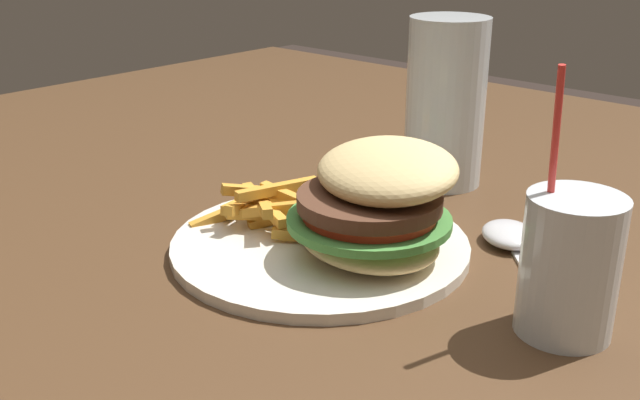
{
  "coord_description": "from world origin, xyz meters",
  "views": [
    {
      "loc": [
        0.41,
        -0.5,
        1.05
      ],
      "look_at": [
        0.01,
        -0.06,
        0.82
      ],
      "focal_mm": 42.0,
      "sensor_mm": 36.0,
      "label": 1
    }
  ],
  "objects_px": {
    "meal_plate_near": "(352,218)",
    "juice_glass": "(569,271)",
    "beer_glass": "(445,106)",
    "spoon": "(511,238)"
  },
  "relations": [
    {
      "from": "beer_glass",
      "to": "spoon",
      "type": "relative_size",
      "value": 1.1
    },
    {
      "from": "spoon",
      "to": "beer_glass",
      "type": "bearing_deg",
      "value": 12.53
    },
    {
      "from": "beer_glass",
      "to": "juice_glass",
      "type": "relative_size",
      "value": 0.94
    },
    {
      "from": "meal_plate_near",
      "to": "juice_glass",
      "type": "relative_size",
      "value": 1.39
    },
    {
      "from": "juice_glass",
      "to": "spoon",
      "type": "relative_size",
      "value": 1.18
    },
    {
      "from": "juice_glass",
      "to": "spoon",
      "type": "bearing_deg",
      "value": 133.2
    },
    {
      "from": "meal_plate_near",
      "to": "spoon",
      "type": "distance_m",
      "value": 0.15
    },
    {
      "from": "meal_plate_near",
      "to": "juice_glass",
      "type": "xyz_separation_m",
      "value": [
        0.19,
        0.01,
        0.01
      ]
    },
    {
      "from": "meal_plate_near",
      "to": "beer_glass",
      "type": "relative_size",
      "value": 1.48
    },
    {
      "from": "meal_plate_near",
      "to": "spoon",
      "type": "xyz_separation_m",
      "value": [
        0.09,
        0.11,
        -0.03
      ]
    }
  ]
}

